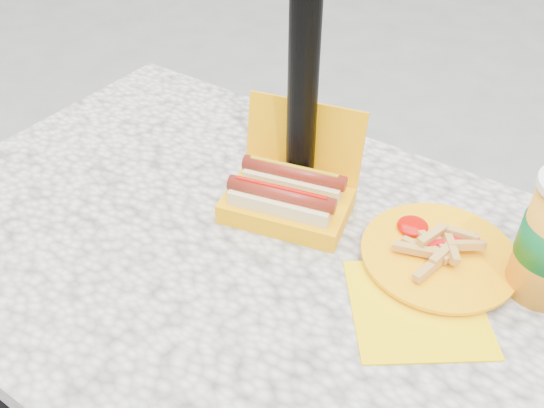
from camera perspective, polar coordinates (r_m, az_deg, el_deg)
The scene contains 4 objects.
picnic_table at distance 1.03m, azimuth -2.27°, elevation -8.26°, with size 1.20×0.80×0.75m.
umbrella_pole at distance 0.88m, azimuth 3.40°, elevation 19.12°, with size 0.05×0.05×2.20m, color black.
hotdog_box at distance 0.99m, azimuth 1.66°, elevation 1.01°, with size 0.24×0.21×0.17m.
fries_plate at distance 0.95m, azimuth 15.96°, elevation -5.10°, with size 0.27×0.37×0.05m.
Camera 1 is at (0.42, -0.55, 1.41)m, focal length 38.00 mm.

